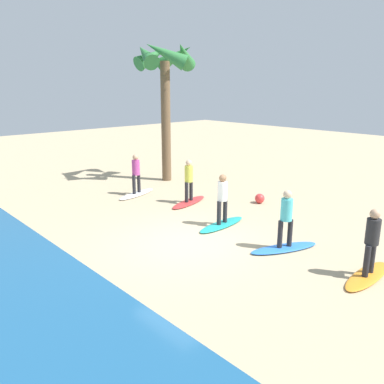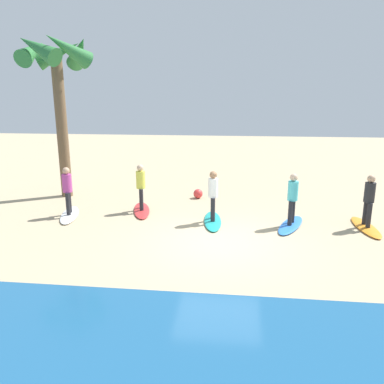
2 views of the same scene
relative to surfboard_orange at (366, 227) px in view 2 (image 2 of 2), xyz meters
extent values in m
plane|color=tan|center=(4.56, 1.74, -0.04)|extent=(60.00, 60.00, 0.00)
ellipsoid|color=orange|center=(0.00, 0.00, 0.00)|extent=(0.66, 2.12, 0.09)
cylinder|color=#232328|center=(-0.01, 0.16, 0.43)|extent=(0.14, 0.14, 0.78)
cylinder|color=#232328|center=(0.01, -0.16, 0.43)|extent=(0.14, 0.14, 0.78)
cylinder|color=#262628|center=(0.00, 0.00, 1.14)|extent=(0.32, 0.32, 0.62)
sphere|color=tan|center=(0.00, 0.00, 1.56)|extent=(0.24, 0.24, 0.24)
ellipsoid|color=blue|center=(2.34, 0.07, 0.00)|extent=(1.30, 2.16, 0.09)
cylinder|color=#232328|center=(2.39, 0.22, 0.43)|extent=(0.14, 0.14, 0.78)
cylinder|color=#232328|center=(2.28, -0.08, 0.43)|extent=(0.14, 0.14, 0.78)
cylinder|color=#4CC6D1|center=(2.34, 0.07, 1.14)|extent=(0.32, 0.32, 0.62)
sphere|color=beige|center=(2.34, 0.07, 1.56)|extent=(0.24, 0.24, 0.24)
ellipsoid|color=teal|center=(4.86, -0.06, 0.00)|extent=(0.74, 2.14, 0.09)
cylinder|color=#232328|center=(4.85, 0.10, 0.43)|extent=(0.14, 0.14, 0.78)
cylinder|color=#232328|center=(4.87, -0.21, 0.43)|extent=(0.14, 0.14, 0.78)
cylinder|color=white|center=(4.86, -0.06, 1.14)|extent=(0.32, 0.32, 0.62)
sphere|color=#9E704C|center=(4.86, -0.06, 1.56)|extent=(0.24, 0.24, 0.24)
ellipsoid|color=red|center=(7.50, -0.97, 0.00)|extent=(1.09, 2.17, 0.09)
cylinder|color=#232328|center=(7.46, -0.82, 0.43)|extent=(0.14, 0.14, 0.78)
cylinder|color=#232328|center=(7.54, -1.13, 0.43)|extent=(0.14, 0.14, 0.78)
cylinder|color=#E0E04C|center=(7.50, -0.97, 1.14)|extent=(0.32, 0.32, 0.62)
sphere|color=beige|center=(7.50, -0.97, 1.56)|extent=(0.24, 0.24, 0.24)
ellipsoid|color=white|center=(9.88, -0.16, 0.00)|extent=(1.12, 2.17, 0.09)
cylinder|color=#232328|center=(9.83, 0.00, 0.43)|extent=(0.14, 0.14, 0.78)
cylinder|color=#232328|center=(9.92, -0.31, 0.43)|extent=(0.14, 0.14, 0.78)
cylinder|color=#B74293|center=(9.88, -0.16, 1.14)|extent=(0.32, 0.32, 0.62)
sphere|color=tan|center=(9.88, -0.16, 1.56)|extent=(0.24, 0.24, 0.24)
cylinder|color=brown|center=(11.15, -2.81, 2.72)|extent=(0.44, 0.44, 5.53)
cone|color=#2D7538|center=(12.05, -2.81, 5.74)|extent=(0.70, 1.93, 1.40)
cone|color=#2D7538|center=(11.43, -1.95, 5.74)|extent=(2.05, 1.26, 1.40)
cone|color=#2D7538|center=(10.42, -2.28, 5.74)|extent=(1.70, 1.97, 1.40)
cone|color=#2D7538|center=(10.42, -3.34, 5.74)|extent=(1.70, 1.97, 1.40)
cone|color=#2D7538|center=(11.43, -3.66, 5.74)|extent=(2.05, 1.26, 1.40)
sphere|color=#E53838|center=(5.64, -3.03, 0.14)|extent=(0.38, 0.38, 0.38)
camera|label=1|loc=(-3.54, 8.94, 4.43)|focal=37.00mm
camera|label=2|loc=(4.18, 11.89, 4.03)|focal=35.38mm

